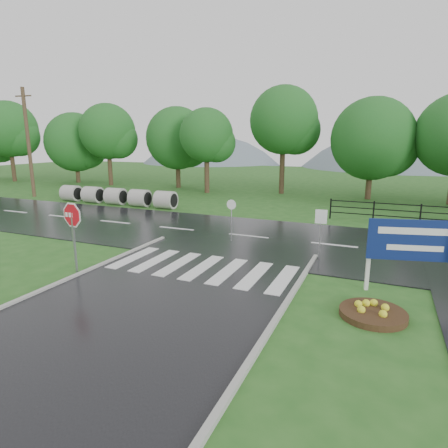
% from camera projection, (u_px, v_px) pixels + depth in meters
% --- Properties ---
extents(ground, '(120.00, 120.00, 0.00)m').
position_uv_depth(ground, '(110.00, 332.00, 9.06)').
color(ground, '#275B1E').
rests_on(ground, ground).
extents(main_road, '(90.00, 8.00, 0.04)m').
position_uv_depth(main_road, '(249.00, 237.00, 18.03)').
color(main_road, black).
rests_on(main_road, ground).
extents(crosswalk, '(6.50, 2.80, 0.02)m').
position_uv_depth(crosswalk, '(202.00, 267.00, 13.53)').
color(crosswalk, silver).
rests_on(crosswalk, ground).
extents(fence_west, '(9.58, 0.08, 1.20)m').
position_uv_depth(fence_west, '(421.00, 213.00, 20.26)').
color(fence_west, black).
rests_on(fence_west, ground).
extents(hills, '(102.00, 48.00, 48.00)m').
position_uv_depth(hills, '(364.00, 251.00, 69.39)').
color(hills, slate).
rests_on(hills, ground).
extents(treeline, '(83.20, 5.20, 10.00)m').
position_uv_depth(treeline, '(318.00, 198.00, 30.19)').
color(treeline, '#1B5920').
rests_on(treeline, ground).
extents(culvert_pipes, '(9.70, 1.20, 1.20)m').
position_uv_depth(culvert_pipes, '(116.00, 196.00, 26.98)').
color(culvert_pipes, '#9E9B93').
rests_on(culvert_pipes, ground).
extents(stop_sign, '(1.18, 0.17, 2.67)m').
position_uv_depth(stop_sign, '(72.00, 221.00, 12.74)').
color(stop_sign, '#939399').
rests_on(stop_sign, ground).
extents(estate_billboard, '(2.60, 0.70, 2.33)m').
position_uv_depth(estate_billboard, '(415.00, 244.00, 10.85)').
color(estate_billboard, silver).
rests_on(estate_billboard, ground).
extents(flower_bed, '(1.72, 1.72, 0.34)m').
position_uv_depth(flower_bed, '(373.00, 312.00, 9.85)').
color(flower_bed, '#332111').
rests_on(flower_bed, ground).
extents(reg_sign_small, '(0.44, 0.07, 1.99)m').
position_uv_depth(reg_sign_small, '(321.00, 224.00, 14.25)').
color(reg_sign_small, '#939399').
rests_on(reg_sign_small, ground).
extents(reg_sign_round, '(0.45, 0.07, 1.95)m').
position_uv_depth(reg_sign_round, '(231.00, 215.00, 16.94)').
color(reg_sign_round, '#939399').
rests_on(reg_sign_round, ground).
extents(utility_pole_west, '(1.53, 0.29, 8.61)m').
position_uv_depth(utility_pole_west, '(28.00, 143.00, 30.00)').
color(utility_pole_west, '#473523').
rests_on(utility_pole_west, ground).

